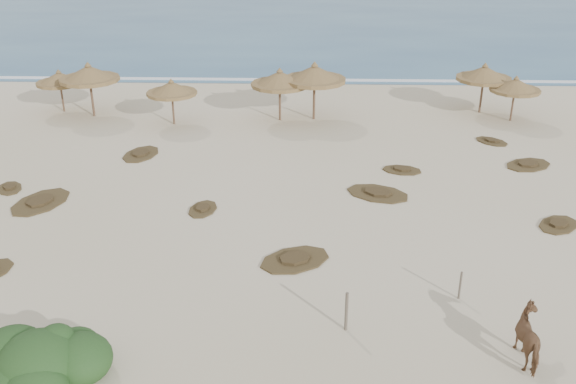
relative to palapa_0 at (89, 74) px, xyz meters
name	(u,v)px	position (x,y,z in m)	size (l,w,h in m)	color
ground	(284,304)	(11.27, -17.95, -2.36)	(160.00, 160.00, 0.00)	beige
foam_line	(298,80)	(11.27, 8.05, -2.36)	(70.00, 0.60, 0.01)	white
palapa_0	(89,74)	(0.00, 0.00, 0.00)	(3.35, 3.35, 3.05)	brown
palapa_1	(59,79)	(-1.96, 0.75, -0.47)	(2.67, 2.67, 2.44)	brown
palapa_2	(172,89)	(4.75, -1.29, -0.42)	(3.53, 3.53, 2.50)	brown
palapa_3	(280,80)	(10.43, -0.44, -0.11)	(3.68, 3.68, 2.91)	brown
palapa_4	(314,75)	(12.28, -0.17, 0.11)	(4.37, 4.37, 3.19)	brown
palapa_5	(484,74)	(21.71, 1.25, -0.14)	(3.59, 3.59, 2.86)	brown
palapa_6	(515,86)	(23.05, -0.18, -0.42)	(2.98, 2.98, 2.51)	brown
horse	(532,338)	(17.82, -20.34, -1.66)	(0.76, 1.66, 1.40)	brown
fence_post_near	(346,311)	(13.06, -19.17, -1.75)	(0.09, 0.09, 1.23)	#65594B
fence_post_far	(460,285)	(16.58, -17.52, -1.90)	(0.07, 0.07, 0.94)	#65594B
bush	(40,364)	(5.29, -21.47, -1.86)	(3.46, 3.04, 1.55)	#2D5022
scrub_1	(40,202)	(1.28, -11.24, -2.31)	(2.67, 3.25, 0.16)	brown
scrub_2	(203,209)	(7.87, -11.69, -2.31)	(1.34, 1.78, 0.16)	brown
scrub_3	(378,193)	(14.86, -10.02, -2.31)	(3.10, 2.65, 0.16)	brown
scrub_4	(558,224)	(21.30, -12.61, -2.31)	(2.19, 2.19, 0.16)	brown
scrub_5	(528,165)	(22.01, -6.70, -2.31)	(2.73, 2.43, 0.16)	brown
scrub_6	(141,154)	(4.04, -5.89, -2.31)	(2.03, 2.60, 0.16)	brown
scrub_7	(402,170)	(16.18, -7.48, -2.31)	(1.95, 1.48, 0.16)	brown
scrub_8	(10,188)	(-0.52, -9.95, -2.31)	(1.50, 1.75, 0.16)	brown
scrub_9	(295,259)	(11.55, -15.43, -2.31)	(3.01, 2.70, 0.16)	brown
scrub_10	(492,141)	(21.15, -3.63, -2.31)	(1.95, 1.97, 0.16)	brown
scrub_11	(32,378)	(4.99, -21.48, -2.31)	(2.22, 2.18, 0.16)	brown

